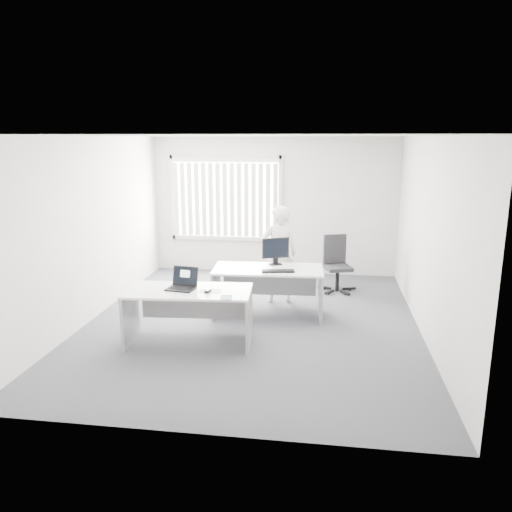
# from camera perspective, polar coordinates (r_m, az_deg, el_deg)

# --- Properties ---
(ground) EXTENTS (6.00, 6.00, 0.00)m
(ground) POSITION_cam_1_polar(r_m,az_deg,el_deg) (7.74, -0.45, -7.62)
(ground) COLOR #47484E
(ground) RESTS_ON ground
(wall_back) EXTENTS (5.00, 0.02, 2.80)m
(wall_back) POSITION_cam_1_polar(r_m,az_deg,el_deg) (10.29, 2.05, 5.71)
(wall_back) COLOR silver
(wall_back) RESTS_ON ground
(wall_front) EXTENTS (5.00, 0.02, 2.80)m
(wall_front) POSITION_cam_1_polar(r_m,az_deg,el_deg) (4.50, -6.22, -4.48)
(wall_front) COLOR silver
(wall_front) RESTS_ON ground
(wall_left) EXTENTS (0.02, 6.00, 2.80)m
(wall_left) POSITION_cam_1_polar(r_m,az_deg,el_deg) (8.11, -18.24, 2.96)
(wall_left) COLOR silver
(wall_left) RESTS_ON ground
(wall_right) EXTENTS (0.02, 6.00, 2.80)m
(wall_right) POSITION_cam_1_polar(r_m,az_deg,el_deg) (7.41, 19.04, 1.97)
(wall_right) COLOR silver
(wall_right) RESTS_ON ground
(ceiling) EXTENTS (5.00, 6.00, 0.02)m
(ceiling) POSITION_cam_1_polar(r_m,az_deg,el_deg) (7.22, -0.49, 13.60)
(ceiling) COLOR white
(ceiling) RESTS_ON wall_back
(window) EXTENTS (2.32, 0.06, 1.76)m
(window) POSITION_cam_1_polar(r_m,az_deg,el_deg) (10.39, -3.50, 6.60)
(window) COLOR beige
(window) RESTS_ON wall_back
(blinds) EXTENTS (2.20, 0.10, 1.50)m
(blinds) POSITION_cam_1_polar(r_m,az_deg,el_deg) (10.33, -3.56, 6.39)
(blinds) COLOR silver
(blinds) RESTS_ON wall_back
(desk_near) EXTENTS (1.75, 0.92, 0.77)m
(desk_near) POSITION_cam_1_polar(r_m,az_deg,el_deg) (6.88, -7.69, -5.56)
(desk_near) COLOR white
(desk_near) RESTS_ON ground
(desk_far) EXTENTS (1.75, 0.89, 0.78)m
(desk_far) POSITION_cam_1_polar(r_m,az_deg,el_deg) (7.87, 1.37, -2.95)
(desk_far) COLOR white
(desk_far) RESTS_ON ground
(office_chair) EXTENTS (0.74, 0.74, 1.03)m
(office_chair) POSITION_cam_1_polar(r_m,az_deg,el_deg) (9.33, 9.19, -2.02)
(office_chair) COLOR black
(office_chair) RESTS_ON ground
(person) EXTENTS (0.69, 0.54, 1.69)m
(person) POSITION_cam_1_polar(r_m,az_deg,el_deg) (8.47, 2.65, 0.20)
(person) COLOR silver
(person) RESTS_ON ground
(laptop) EXTENTS (0.41, 0.38, 0.29)m
(laptop) POSITION_cam_1_polar(r_m,az_deg,el_deg) (6.79, -8.64, -2.67)
(laptop) COLOR black
(laptop) RESTS_ON desk_near
(paper_sheet) EXTENTS (0.32, 0.25, 0.00)m
(paper_sheet) POSITION_cam_1_polar(r_m,az_deg,el_deg) (6.71, -5.29, -4.02)
(paper_sheet) COLOR white
(paper_sheet) RESTS_ON desk_near
(mouse) EXTENTS (0.08, 0.11, 0.04)m
(mouse) POSITION_cam_1_polar(r_m,az_deg,el_deg) (6.66, -5.54, -3.97)
(mouse) COLOR #ACACAE
(mouse) RESTS_ON paper_sheet
(booklet) EXTENTS (0.17, 0.22, 0.01)m
(booklet) POSITION_cam_1_polar(r_m,az_deg,el_deg) (6.42, -3.44, -4.76)
(booklet) COLOR white
(booklet) RESTS_ON desk_near
(keyboard) EXTENTS (0.52, 0.25, 0.02)m
(keyboard) POSITION_cam_1_polar(r_m,az_deg,el_deg) (7.61, 2.54, -1.74)
(keyboard) COLOR black
(keyboard) RESTS_ON desk_far
(monitor) EXTENTS (0.46, 0.28, 0.44)m
(monitor) POSITION_cam_1_polar(r_m,az_deg,el_deg) (7.99, 2.25, 0.54)
(monitor) COLOR black
(monitor) RESTS_ON desk_far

